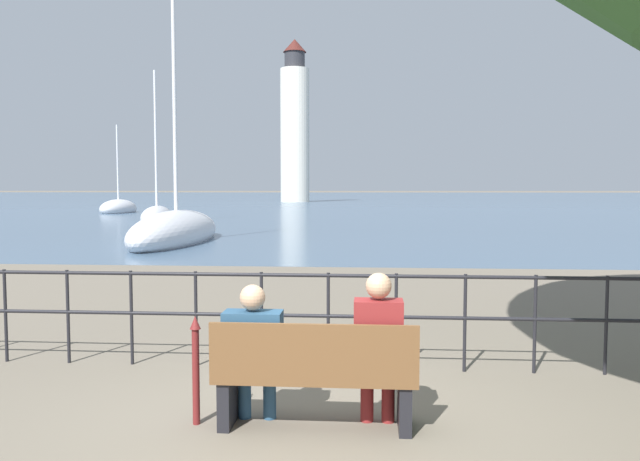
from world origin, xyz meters
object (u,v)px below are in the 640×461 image
seated_person_left (254,347)px  sailboat_3 (119,209)px  sailboat_2 (157,217)px  seated_person_right (378,343)px  closed_umbrella (196,364)px  harbor_lighthouse (295,127)px  park_bench (315,378)px  sailboat_0 (176,232)px

seated_person_left → sailboat_3: size_ratio=0.16×
seated_person_left → sailboat_2: (-11.42, 30.69, -0.34)m
seated_person_left → sailboat_3: (-19.13, 43.85, -0.31)m
seated_person_left → sailboat_2: 32.75m
seated_person_left → sailboat_3: bearing=113.6°
seated_person_left → seated_person_right: bearing=-0.1°
closed_umbrella → sailboat_3: (-18.65, 43.89, -0.17)m
sailboat_2 → harbor_lighthouse: size_ratio=0.39×
park_bench → sailboat_0: bearing=110.7°
park_bench → sailboat_0: size_ratio=0.18×
sailboat_2 → sailboat_3: bearing=106.8°
seated_person_left → sailboat_3: 47.85m
seated_person_right → sailboat_2: sailboat_2 is taller
park_bench → seated_person_left: bearing=171.6°
park_bench → sailboat_2: 33.00m
sailboat_3 → harbor_lighthouse: harbor_lighthouse is taller
sailboat_3 → harbor_lighthouse: 43.72m
park_bench → closed_umbrella: size_ratio=1.81×
seated_person_right → harbor_lighthouse: harbor_lighthouse is taller
closed_umbrella → harbor_lighthouse: 86.37m
seated_person_left → harbor_lighthouse: size_ratio=0.05×
closed_umbrella → sailboat_0: size_ratio=0.10×
closed_umbrella → sailboat_0: (-5.55, 17.24, -0.15)m
park_bench → sailboat_2: bearing=111.2°
seated_person_right → closed_umbrella: (-1.50, -0.03, -0.19)m
closed_umbrella → sailboat_3: sailboat_3 is taller
seated_person_left → seated_person_right: 1.02m
closed_umbrella → sailboat_2: (-10.94, 30.73, -0.20)m
seated_person_left → harbor_lighthouse: harbor_lighthouse is taller
closed_umbrella → sailboat_3: 47.69m
park_bench → sailboat_0: sailboat_0 is taller
sailboat_2 → harbor_lighthouse: harbor_lighthouse is taller
seated_person_right → sailboat_0: sailboat_0 is taller
seated_person_right → harbor_lighthouse: size_ratio=0.06×
harbor_lighthouse → sailboat_0: bearing=-87.0°
seated_person_right → harbor_lighthouse: 86.48m
park_bench → harbor_lighthouse: harbor_lighthouse is taller
sailboat_0 → park_bench: bearing=-70.5°
park_bench → sailboat_3: sailboat_3 is taller
seated_person_right → sailboat_3: bearing=114.7°
sailboat_0 → sailboat_2: bearing=110.5°
park_bench → sailboat_3: (-19.64, 43.93, -0.09)m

